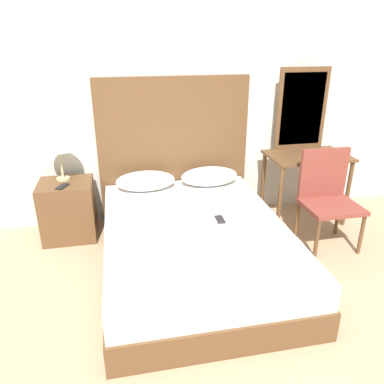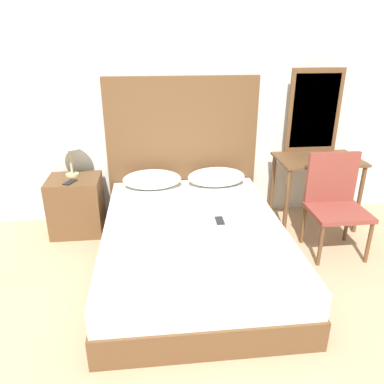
{
  "view_description": "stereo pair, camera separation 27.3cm",
  "coord_description": "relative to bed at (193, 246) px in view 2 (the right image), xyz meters",
  "views": [
    {
      "loc": [
        -0.47,
        -1.57,
        1.93
      ],
      "look_at": [
        0.11,
        1.29,
        0.69
      ],
      "focal_mm": 35.0,
      "sensor_mm": 36.0,
      "label": 1
    },
    {
      "loc": [
        -0.2,
        -1.62,
        1.93
      ],
      "look_at": [
        0.11,
        1.29,
        0.69
      ],
      "focal_mm": 35.0,
      "sensor_mm": 36.0,
      "label": 2
    }
  ],
  "objects": [
    {
      "name": "pillow_right",
      "position": [
        0.34,
        0.84,
        0.32
      ],
      "size": [
        0.61,
        0.32,
        0.19
      ],
      "color": "white",
      "rests_on": "bed"
    },
    {
      "name": "chair",
      "position": [
        1.35,
        0.22,
        0.3
      ],
      "size": [
        0.51,
        0.46,
        0.93
      ],
      "color": "brown",
      "rests_on": "ground_plane"
    },
    {
      "name": "vanity_desk",
      "position": [
        1.38,
        0.72,
        0.4
      ],
      "size": [
        0.85,
        0.55,
        0.75
      ],
      "color": "brown",
      "rests_on": "ground_plane"
    },
    {
      "name": "ground_plane",
      "position": [
        -0.11,
        -1.19,
        -0.22
      ],
      "size": [
        16.0,
        16.0,
        0.0
      ],
      "primitive_type": "plane",
      "color": "tan"
    },
    {
      "name": "wall_back",
      "position": [
        -0.11,
        1.15,
        1.13
      ],
      "size": [
        10.0,
        0.06,
        2.7
      ],
      "color": "silver",
      "rests_on": "ground_plane"
    },
    {
      "name": "headboard",
      "position": [
        0.0,
        1.08,
        0.55
      ],
      "size": [
        1.61,
        0.05,
        1.55
      ],
      "color": "brown",
      "rests_on": "ground_plane"
    },
    {
      "name": "phone_on_bed",
      "position": [
        0.23,
        0.03,
        0.23
      ],
      "size": [
        0.07,
        0.15,
        0.01
      ],
      "color": "#232328",
      "rests_on": "bed"
    },
    {
      "name": "table_lamp",
      "position": [
        -1.15,
        0.9,
        0.77
      ],
      "size": [
        0.29,
        0.29,
        0.5
      ],
      "color": "tan",
      "rests_on": "nightstand"
    },
    {
      "name": "vanity_mirror",
      "position": [
        1.38,
        0.96,
        0.97
      ],
      "size": [
        0.56,
        0.03,
        0.87
      ],
      "color": "brown",
      "rests_on": "vanity_desk"
    },
    {
      "name": "nightstand",
      "position": [
        -1.13,
        0.81,
        0.08
      ],
      "size": [
        0.52,
        0.45,
        0.59
      ],
      "color": "brown",
      "rests_on": "ground_plane"
    },
    {
      "name": "pillow_left",
      "position": [
        -0.34,
        0.84,
        0.32
      ],
      "size": [
        0.61,
        0.32,
        0.19
      ],
      "color": "white",
      "rests_on": "bed"
    },
    {
      "name": "phone_on_nightstand",
      "position": [
        -1.13,
        0.7,
        0.38
      ],
      "size": [
        0.13,
        0.17,
        0.01
      ],
      "color": "black",
      "rests_on": "nightstand"
    },
    {
      "name": "bed",
      "position": [
        0.0,
        0.0,
        0.0
      ],
      "size": [
        1.53,
        2.11,
        0.44
      ],
      "color": "brown",
      "rests_on": "ground_plane"
    }
  ]
}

